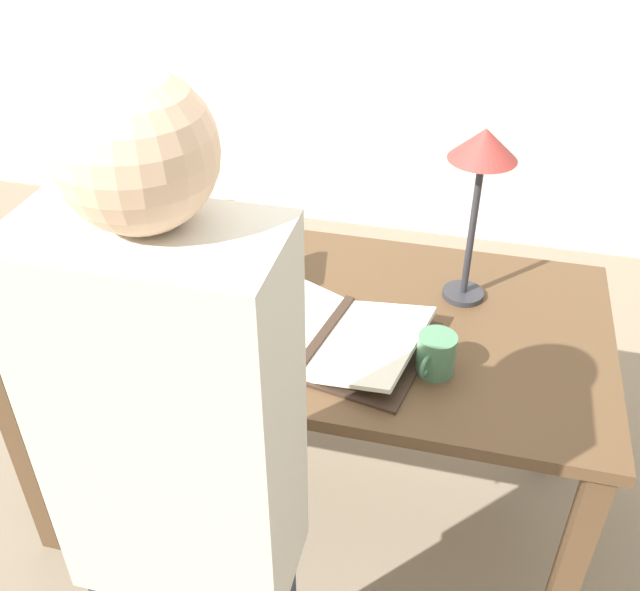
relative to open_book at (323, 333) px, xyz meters
The scene contains 9 objects.
ground_plane 0.80m from the open_book, 118.97° to the left, with size 12.00×12.00×0.00m, color gray.
reading_desk 0.17m from the open_book, 118.97° to the left, with size 1.55×0.79×0.77m.
open_book is the anchor object (origin of this frame).
book_stack_tall 0.46m from the open_book, 166.00° to the left, with size 0.21×0.29×0.11m.
book_standing_upright 0.32m from the open_book, 160.07° to the left, with size 0.06×0.17×0.26m.
reading_lamp 0.56m from the open_book, 39.81° to the left, with size 0.17×0.17×0.48m.
coffee_mug 0.29m from the open_book, 11.08° to the right, with size 0.09×0.12×0.10m.
pencil 0.25m from the open_book, 110.71° to the right, with size 0.02×0.17×0.01m.
person_reader 0.67m from the open_book, 95.93° to the right, with size 0.36×0.22×1.64m.
Camera 1 is at (0.39, -1.46, 1.88)m, focal length 40.00 mm.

